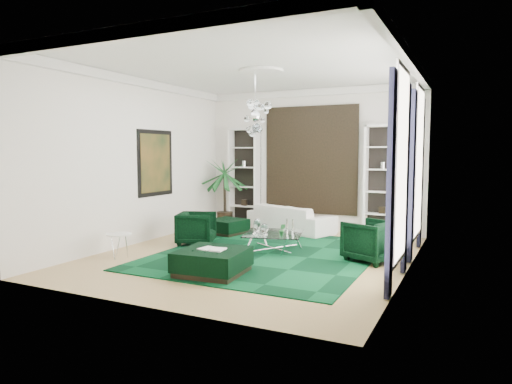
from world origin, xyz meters
The scene contains 30 objects.
floor centered at (0.00, 0.00, -0.01)m, with size 6.00×7.00×0.02m, color tan.
ceiling centered at (0.00, 0.00, 3.81)m, with size 6.00×7.00×0.02m, color white.
wall_back centered at (0.00, 3.51, 1.90)m, with size 6.00×0.02×3.80m, color white.
wall_front centered at (0.00, -3.51, 1.90)m, with size 6.00×0.02×3.80m, color white.
wall_left centered at (-3.01, 0.00, 1.90)m, with size 0.02×7.00×3.80m, color white.
wall_right centered at (3.01, 0.00, 1.90)m, with size 0.02×7.00×3.80m, color white.
crown_molding centered at (0.00, 0.00, 3.70)m, with size 6.00×7.00×0.18m, color white, non-canonical shape.
ceiling_medallion centered at (0.00, 0.30, 3.77)m, with size 0.90×0.90×0.05m, color white.
tapestry centered at (0.00, 3.46, 1.90)m, with size 2.50×0.06×2.80m, color black.
shelving_left centered at (-1.95, 3.31, 1.40)m, with size 0.90×0.38×2.80m, color white, non-canonical shape.
shelving_right centered at (1.95, 3.31, 1.40)m, with size 0.90×0.38×2.80m, color white, non-canonical shape.
painting centered at (-2.97, 0.60, 1.85)m, with size 0.04×1.30×1.60m, color black.
window_near centered at (2.99, -0.90, 1.90)m, with size 0.03×1.10×2.90m, color white.
curtain_near_a centered at (2.96, -1.68, 1.65)m, with size 0.07×0.30×3.25m, color black.
curtain_near_b centered at (2.96, -0.12, 1.65)m, with size 0.07×0.30×3.25m, color black.
window_far centered at (2.99, 1.50, 1.90)m, with size 0.03×1.10×2.90m, color white.
curtain_far_a centered at (2.96, 0.72, 1.65)m, with size 0.07×0.30×3.25m, color black.
curtain_far_b centered at (2.96, 2.28, 1.65)m, with size 0.07×0.30×3.25m, color black.
rug centered at (0.22, 0.17, 0.01)m, with size 4.20×5.00×0.02m, color black.
sofa centered at (-0.38, 2.95, 0.35)m, with size 2.42×0.95×0.71m, color white.
armchair_left centered at (-1.68, 0.38, 0.37)m, with size 0.80×0.82×0.75m, color black.
armchair_right centered at (2.27, 0.47, 0.40)m, with size 0.86×0.88×0.80m, color black.
coffee_table centered at (0.22, 0.45, 0.20)m, with size 1.18×1.18×0.41m, color white, non-canonical shape.
ottoman_side centered at (-1.70, 1.83, 0.19)m, with size 0.87×0.87×0.39m, color black.
ottoman_front centered at (0.00, -1.68, 0.22)m, with size 1.10×1.10×0.44m, color black.
book centered at (0.00, -1.68, 0.46)m, with size 0.45×0.30×0.03m, color white.
side_table centered at (-2.35, -1.40, 0.24)m, with size 0.50×0.50×0.48m, color white.
palm centered at (-2.41, 2.97, 1.23)m, with size 1.54×1.54×2.47m, color #1B5A26, non-canonical shape.
chandelier centered at (-0.13, 0.27, 2.85)m, with size 0.86×0.86×0.78m, color white, non-canonical shape.
table_plant centered at (0.52, 0.20, 0.53)m, with size 0.14×0.11×0.25m, color #1B5A26.
Camera 1 is at (4.03, -8.32, 2.11)m, focal length 32.00 mm.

